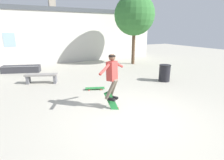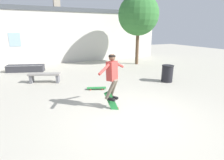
# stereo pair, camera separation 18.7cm
# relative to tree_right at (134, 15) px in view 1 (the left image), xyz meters

# --- Properties ---
(ground_plane) EXTENTS (40.00, 40.00, 0.00)m
(ground_plane) POSITION_rel_tree_right_xyz_m (-4.53, -6.88, -3.43)
(ground_plane) COLOR #B2AD9E
(building_backdrop) EXTENTS (16.49, 0.52, 5.17)m
(building_backdrop) POSITION_rel_tree_right_xyz_m (-4.54, 2.94, -1.35)
(building_backdrop) COLOR beige
(building_backdrop) RESTS_ON ground_plane
(tree_right) EXTENTS (2.80, 2.80, 4.84)m
(tree_right) POSITION_rel_tree_right_xyz_m (0.00, 0.00, 0.00)
(tree_right) COLOR brown
(tree_right) RESTS_ON ground_plane
(park_bench) EXTENTS (1.51, 0.90, 0.46)m
(park_bench) POSITION_rel_tree_right_xyz_m (-6.58, -2.15, -3.10)
(park_bench) COLOR gray
(park_bench) RESTS_ON ground_plane
(skate_ledge) EXTENTS (2.20, 1.21, 0.42)m
(skate_ledge) POSITION_rel_tree_right_xyz_m (-7.44, 0.76, -3.22)
(skate_ledge) COLOR #38383D
(skate_ledge) RESTS_ON ground_plane
(trash_bin) EXTENTS (0.57, 0.57, 0.82)m
(trash_bin) POSITION_rel_tree_right_xyz_m (-1.09, -4.48, -3.00)
(trash_bin) COLOR black
(trash_bin) RESTS_ON ground_plane
(skater) EXTENTS (1.17, 0.75, 1.48)m
(skater) POSITION_rel_tree_right_xyz_m (-4.80, -6.07, -2.24)
(skater) COLOR #B23833
(skateboard_flipping) EXTENTS (0.38, 0.52, 0.73)m
(skateboard_flipping) POSITION_rel_tree_right_xyz_m (-4.82, -6.10, -3.23)
(skateboard_flipping) COLOR #237F38
(skateboard_resting) EXTENTS (0.84, 0.48, 0.08)m
(skateboard_resting) POSITION_rel_tree_right_xyz_m (-4.65, -4.14, -3.36)
(skateboard_resting) COLOR #237F38
(skateboard_resting) RESTS_ON ground_plane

